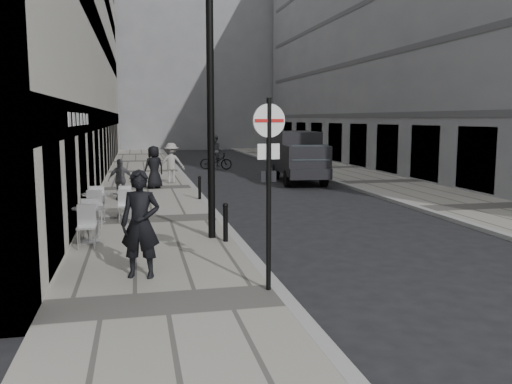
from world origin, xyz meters
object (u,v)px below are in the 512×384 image
walking_man (140,224)px  sign_post (269,169)px  cyclist (216,156)px  panel_van (298,154)px  lamppost (210,80)px

walking_man → sign_post: (2.18, -1.26, 1.12)m
walking_man → cyclist: size_ratio=0.97×
walking_man → cyclist: 23.22m
panel_van → sign_post: bearing=-103.1°
lamppost → cyclist: size_ratio=3.32×
sign_post → panel_van: (5.53, 16.51, -0.87)m
sign_post → lamppost: (-0.40, 4.41, 1.77)m
lamppost → panel_van: (5.93, 12.10, -2.65)m
lamppost → panel_van: size_ratio=1.30×
lamppost → cyclist: 20.06m
sign_post → lamppost: lamppost is taller
walking_man → cyclist: walking_man is taller
walking_man → cyclist: bearing=93.4°
sign_post → panel_van: 17.43m
sign_post → panel_van: sign_post is taller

